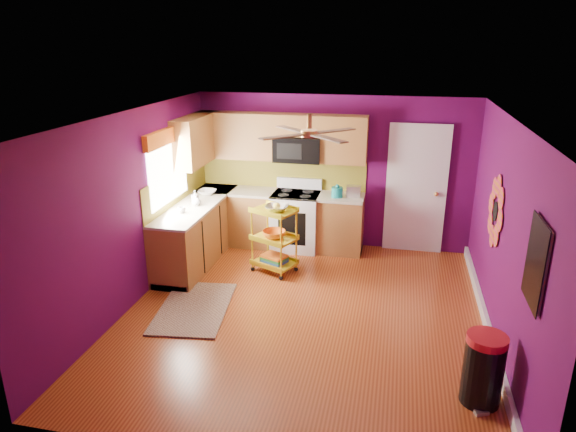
# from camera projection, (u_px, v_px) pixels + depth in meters

# --- Properties ---
(ground) EXTENTS (5.00, 5.00, 0.00)m
(ground) POSITION_uv_depth(u_px,v_px,m) (304.00, 314.00, 6.54)
(ground) COLOR maroon
(ground) RESTS_ON ground
(room_envelope) EXTENTS (4.54, 5.04, 2.52)m
(room_envelope) POSITION_uv_depth(u_px,v_px,m) (308.00, 192.00, 6.00)
(room_envelope) COLOR #500946
(room_envelope) RESTS_ON ground
(lower_cabinets) EXTENTS (2.81, 2.31, 0.94)m
(lower_cabinets) POSITION_uv_depth(u_px,v_px,m) (244.00, 227.00, 8.34)
(lower_cabinets) COLOR brown
(lower_cabinets) RESTS_ON ground
(electric_range) EXTENTS (0.76, 0.66, 1.13)m
(electric_range) POSITION_uv_depth(u_px,v_px,m) (296.00, 220.00, 8.50)
(electric_range) COLOR white
(electric_range) RESTS_ON ground
(upper_cabinetry) EXTENTS (2.80, 2.30, 1.26)m
(upper_cabinetry) POSITION_uv_depth(u_px,v_px,m) (254.00, 140.00, 8.21)
(upper_cabinetry) COLOR brown
(upper_cabinetry) RESTS_ON ground
(left_window) EXTENTS (0.08, 1.35, 1.08)m
(left_window) POSITION_uv_depth(u_px,v_px,m) (168.00, 155.00, 7.39)
(left_window) COLOR white
(left_window) RESTS_ON ground
(panel_door) EXTENTS (0.95, 0.11, 2.15)m
(panel_door) POSITION_uv_depth(u_px,v_px,m) (416.00, 191.00, 8.21)
(panel_door) COLOR white
(panel_door) RESTS_ON ground
(right_wall_art) EXTENTS (0.04, 2.74, 1.04)m
(right_wall_art) POSITION_uv_depth(u_px,v_px,m) (511.00, 231.00, 5.31)
(right_wall_art) COLOR black
(right_wall_art) RESTS_ON ground
(ceiling_fan) EXTENTS (1.01, 1.01, 0.26)m
(ceiling_fan) POSITION_uv_depth(u_px,v_px,m) (309.00, 133.00, 5.97)
(ceiling_fan) COLOR #BF8C3F
(ceiling_fan) RESTS_ON ground
(shag_rug) EXTENTS (1.03, 1.51, 0.02)m
(shag_rug) POSITION_uv_depth(u_px,v_px,m) (194.00, 308.00, 6.68)
(shag_rug) COLOR #321910
(shag_rug) RESTS_ON ground
(rolling_cart) EXTENTS (0.73, 0.65, 1.10)m
(rolling_cart) POSITION_uv_depth(u_px,v_px,m) (275.00, 236.00, 7.57)
(rolling_cart) COLOR yellow
(rolling_cart) RESTS_ON ground
(trash_can) EXTENTS (0.50, 0.50, 0.72)m
(trash_can) POSITION_uv_depth(u_px,v_px,m) (483.00, 369.00, 4.86)
(trash_can) COLOR black
(trash_can) RESTS_ON ground
(teal_kettle) EXTENTS (0.18, 0.18, 0.21)m
(teal_kettle) POSITION_uv_depth(u_px,v_px,m) (337.00, 192.00, 8.14)
(teal_kettle) COLOR #128788
(teal_kettle) RESTS_ON lower_cabinets
(toaster) EXTENTS (0.22, 0.15, 0.18)m
(toaster) POSITION_uv_depth(u_px,v_px,m) (354.00, 191.00, 8.16)
(toaster) COLOR beige
(toaster) RESTS_ON lower_cabinets
(soap_bottle_a) EXTENTS (0.09, 0.09, 0.19)m
(soap_bottle_a) POSITION_uv_depth(u_px,v_px,m) (195.00, 197.00, 7.86)
(soap_bottle_a) COLOR #EA3F72
(soap_bottle_a) RESTS_ON lower_cabinets
(soap_bottle_b) EXTENTS (0.14, 0.14, 0.17)m
(soap_bottle_b) POSITION_uv_depth(u_px,v_px,m) (196.00, 200.00, 7.72)
(soap_bottle_b) COLOR white
(soap_bottle_b) RESTS_ON lower_cabinets
(counter_dish) EXTENTS (0.28, 0.28, 0.07)m
(counter_dish) POSITION_uv_depth(u_px,v_px,m) (207.00, 192.00, 8.30)
(counter_dish) COLOR white
(counter_dish) RESTS_ON lower_cabinets
(counter_cup) EXTENTS (0.11, 0.11, 0.09)m
(counter_cup) POSITION_uv_depth(u_px,v_px,m) (182.00, 210.00, 7.41)
(counter_cup) COLOR white
(counter_cup) RESTS_ON lower_cabinets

